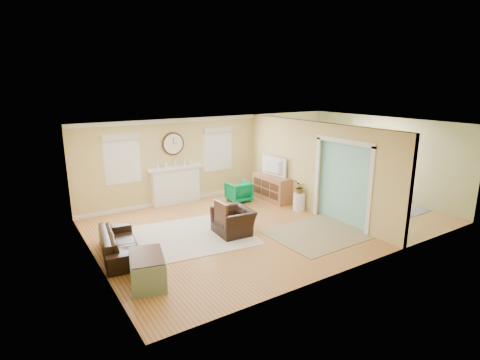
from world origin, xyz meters
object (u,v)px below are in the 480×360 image
(sofa, at_px, (120,243))
(dining_table, at_px, (361,194))
(green_chair, at_px, (239,192))
(credenza, at_px, (272,188))
(eames_chair, at_px, (233,221))

(sofa, bearing_deg, dining_table, -85.08)
(green_chair, distance_m, credenza, 1.06)
(green_chair, xyz_separation_m, credenza, (0.96, -0.45, 0.09))
(credenza, bearing_deg, dining_table, -41.40)
(eames_chair, height_order, credenza, credenza)
(eames_chair, xyz_separation_m, credenza, (2.48, 1.70, 0.09))
(eames_chair, relative_size, green_chair, 1.39)
(sofa, xyz_separation_m, credenza, (5.18, 1.44, 0.13))
(sofa, relative_size, green_chair, 2.72)
(sofa, distance_m, dining_table, 7.26)
(green_chair, height_order, dining_table, green_chair)
(eames_chair, xyz_separation_m, dining_table, (4.55, -0.12, -0.01))
(credenza, xyz_separation_m, dining_table, (2.07, -1.83, -0.10))
(eames_chair, distance_m, green_chair, 2.63)
(eames_chair, distance_m, credenza, 3.01)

